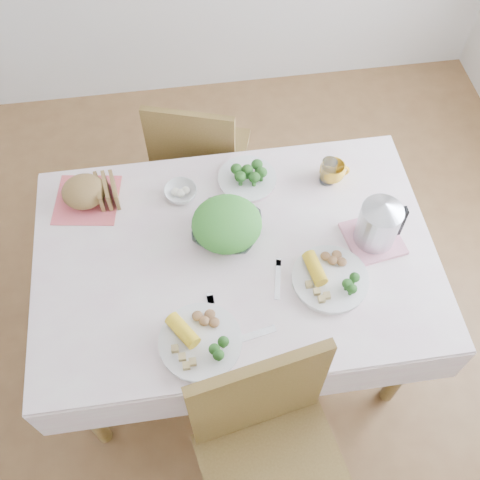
{
  "coord_description": "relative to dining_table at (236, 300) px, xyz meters",
  "views": [
    {
      "loc": [
        -0.14,
        -1.09,
        2.55
      ],
      "look_at": [
        0.02,
        0.02,
        0.82
      ],
      "focal_mm": 42.0,
      "sensor_mm": 36.0,
      "label": 1
    }
  ],
  "objects": [
    {
      "name": "glass_tumbler",
      "position": [
        0.42,
        0.29,
        0.45
      ],
      "size": [
        0.06,
        0.06,
        0.12
      ],
      "primitive_type": "cylinder",
      "rotation": [
        0.0,
        0.0,
        0.06
      ],
      "color": "white",
      "rests_on": "tablecloth"
    },
    {
      "name": "fork_left",
      "position": [
        -0.11,
        -0.27,
        0.39
      ],
      "size": [
        0.03,
        0.21,
        0.0
      ],
      "primitive_type": "cube",
      "rotation": [
        0.0,
        0.0,
        0.04
      ],
      "color": "silver",
      "rests_on": "tablecloth"
    },
    {
      "name": "floor",
      "position": [
        0.0,
        0.0,
        -0.38
      ],
      "size": [
        3.6,
        3.6,
        0.0
      ],
      "primitive_type": "plane",
      "color": "brown",
      "rests_on": "ground"
    },
    {
      "name": "knife",
      "position": [
        -0.01,
        -0.34,
        0.39
      ],
      "size": [
        0.21,
        0.06,
        0.0
      ],
      "primitive_type": "cube",
      "rotation": [
        0.0,
        0.0,
        1.76
      ],
      "color": "silver",
      "rests_on": "tablecloth"
    },
    {
      "name": "salad_bowl",
      "position": [
        -0.02,
        0.09,
        0.42
      ],
      "size": [
        0.33,
        0.33,
        0.06
      ],
      "primitive_type": "imported",
      "rotation": [
        0.0,
        0.0,
        -0.42
      ],
      "color": "white",
      "rests_on": "tablecloth"
    },
    {
      "name": "fork_right",
      "position": [
        0.14,
        -0.13,
        0.39
      ],
      "size": [
        0.05,
        0.17,
        0.0
      ],
      "primitive_type": "cube",
      "rotation": [
        0.0,
        0.0,
        -0.22
      ],
      "color": "silver",
      "rests_on": "tablecloth"
    },
    {
      "name": "fruit_bowl",
      "position": [
        -0.18,
        0.3,
        0.41
      ],
      "size": [
        0.17,
        0.17,
        0.04
      ],
      "primitive_type": "imported",
      "rotation": [
        0.0,
        0.0,
        -0.35
      ],
      "color": "white",
      "rests_on": "tablecloth"
    },
    {
      "name": "broccoli_plate",
      "position": [
        0.1,
        0.34,
        0.4
      ],
      "size": [
        0.26,
        0.26,
        0.02
      ],
      "primitive_type": "cylinder",
      "rotation": [
        0.0,
        0.0,
        0.08
      ],
      "color": "beige",
      "rests_on": "tablecloth"
    },
    {
      "name": "chair_far",
      "position": [
        -0.06,
        0.77,
        0.09
      ],
      "size": [
        0.52,
        0.52,
        0.92
      ],
      "primitive_type": "cube",
      "rotation": [
        0.0,
        0.0,
        2.83
      ],
      "color": "brown",
      "rests_on": "floor"
    },
    {
      "name": "dining_table",
      "position": [
        0.0,
        0.0,
        0.0
      ],
      "size": [
        1.4,
        0.9,
        0.75
      ],
      "primitive_type": "cube",
      "color": "brown",
      "rests_on": "floor"
    },
    {
      "name": "bread_loaf",
      "position": [
        -0.55,
        0.33,
        0.45
      ],
      "size": [
        0.22,
        0.21,
        0.1
      ],
      "primitive_type": "ellipsoid",
      "rotation": [
        0.0,
        0.0,
        -0.33
      ],
      "color": "brown",
      "rests_on": "napkin"
    },
    {
      "name": "tablecloth",
      "position": [
        0.0,
        0.0,
        0.38
      ],
      "size": [
        1.5,
        1.0,
        0.01
      ],
      "primitive_type": "cube",
      "color": "white",
      "rests_on": "dining_table"
    },
    {
      "name": "dinner_plate_left",
      "position": [
        -0.17,
        -0.34,
        0.4
      ],
      "size": [
        0.34,
        0.34,
        0.02
      ],
      "primitive_type": "cylinder",
      "rotation": [
        0.0,
        0.0,
        0.24
      ],
      "color": "white",
      "rests_on": "tablecloth"
    },
    {
      "name": "pink_tray",
      "position": [
        0.53,
        -0.01,
        0.4
      ],
      "size": [
        0.23,
        0.23,
        0.02
      ],
      "primitive_type": "cube",
      "rotation": [
        0.0,
        0.0,
        0.16
      ],
      "color": "pink",
      "rests_on": "tablecloth"
    },
    {
      "name": "electric_kettle",
      "position": [
        0.53,
        -0.01,
        0.51
      ],
      "size": [
        0.18,
        0.18,
        0.21
      ],
      "primitive_type": "cylinder",
      "rotation": [
        0.0,
        0.0,
        -0.21
      ],
      "color": "#B2B5BA",
      "rests_on": "pink_tray"
    },
    {
      "name": "napkin",
      "position": [
        -0.55,
        0.33,
        0.39
      ],
      "size": [
        0.28,
        0.28,
        0.0
      ],
      "primitive_type": "cube",
      "rotation": [
        0.0,
        0.0,
        -0.15
      ],
      "color": "#E55B63",
      "rests_on": "tablecloth"
    },
    {
      "name": "yellow_mug",
      "position": [
        0.44,
        0.3,
        0.43
      ],
      "size": [
        0.11,
        0.11,
        0.08
      ],
      "primitive_type": "imported",
      "rotation": [
        0.0,
        0.0,
        -0.1
      ],
      "color": "yellow",
      "rests_on": "tablecloth"
    },
    {
      "name": "dinner_plate_right",
      "position": [
        0.32,
        -0.16,
        0.4
      ],
      "size": [
        0.32,
        0.32,
        0.02
      ],
      "primitive_type": "cylinder",
      "rotation": [
        0.0,
        0.0,
        -0.18
      ],
      "color": "white",
      "rests_on": "tablecloth"
    }
  ]
}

